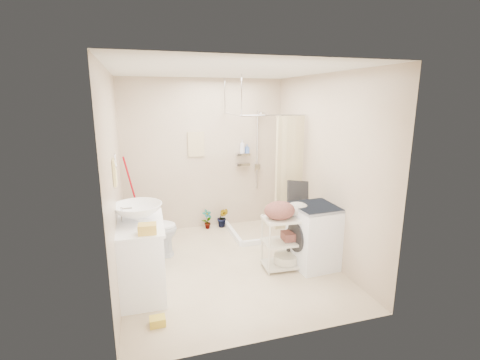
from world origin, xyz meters
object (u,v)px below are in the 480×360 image
(vanity, at_px, (141,257))
(washing_machine, at_px, (315,236))
(laundry_rack, at_px, (286,238))
(toilet, at_px, (148,229))

(vanity, relative_size, washing_machine, 1.15)
(washing_machine, xyz_separation_m, laundry_rack, (-0.41, 0.04, 0.00))
(vanity, height_order, toilet, vanity)
(toilet, height_order, washing_machine, washing_machine)
(vanity, distance_m, toilet, 0.96)
(laundry_rack, bearing_deg, vanity, -175.23)
(toilet, distance_m, laundry_rack, 1.99)
(washing_machine, bearing_deg, vanity, 176.65)
(toilet, bearing_deg, vanity, 178.83)
(toilet, bearing_deg, washing_machine, -107.40)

